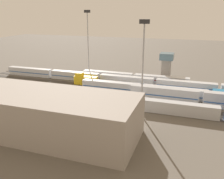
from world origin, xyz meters
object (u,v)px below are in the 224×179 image
object	(u,v)px
maintenance_shed	(49,114)
control_tower	(166,64)
train_on_track_2	(85,80)
train_on_track_4	(201,98)
light_mast_0	(88,36)
train_on_track_1	(126,81)
light_mast_1	(143,57)
train_on_track_3	(168,92)
train_on_track_6	(100,99)
train_on_track_0	(134,78)

from	to	relation	value
maintenance_shed	control_tower	world-z (taller)	control_tower
train_on_track_2	control_tower	distance (m)	37.92
train_on_track_4	light_mast_0	distance (m)	57.83
train_on_track_1	light_mast_1	xyz separation A→B (m)	(-12.60, 28.77, 15.73)
train_on_track_3	maintenance_shed	distance (m)	45.68
maintenance_shed	train_on_track_3	bearing A→B (deg)	-123.83
train_on_track_6	light_mast_0	size ratio (longest dim) A/B	3.76
train_on_track_0	train_on_track_6	world-z (taller)	train_on_track_6
train_on_track_1	light_mast_1	bearing A→B (deg)	113.64
train_on_track_3	light_mast_1	bearing A→B (deg)	72.71
light_mast_0	control_tower	world-z (taller)	light_mast_0
light_mast_0	train_on_track_4	bearing A→B (deg)	155.56
maintenance_shed	control_tower	bearing A→B (deg)	-108.47
train_on_track_3	train_on_track_1	bearing A→B (deg)	-28.47
train_on_track_2	train_on_track_0	distance (m)	21.15
train_on_track_2	control_tower	size ratio (longest dim) A/B	0.84
control_tower	light_mast_1	bearing A→B (deg)	87.68
train_on_track_3	train_on_track_6	distance (m)	25.52
train_on_track_2	maintenance_shed	distance (m)	44.08
train_on_track_6	light_mast_0	xyz separation A→B (m)	(18.61, -32.92, 17.07)
train_on_track_3	train_on_track_0	distance (m)	22.35
train_on_track_1	light_mast_1	size ratio (longest dim) A/B	4.29
light_mast_1	maintenance_shed	distance (m)	30.00
train_on_track_4	train_on_track_0	xyz separation A→B (m)	(27.76, -20.00, -0.59)
maintenance_shed	train_on_track_0	bearing A→B (deg)	-99.45
maintenance_shed	light_mast_0	bearing A→B (deg)	-76.02
train_on_track_4	train_on_track_3	bearing A→B (deg)	-24.09
train_on_track_4	maintenance_shed	world-z (taller)	maintenance_shed
train_on_track_2	light_mast_1	distance (m)	40.86
train_on_track_1	light_mast_0	size ratio (longest dim) A/B	3.92
train_on_track_3	light_mast_0	distance (m)	46.41
train_on_track_6	light_mast_0	world-z (taller)	light_mast_0
train_on_track_0	train_on_track_6	distance (m)	30.28
train_on_track_0	light_mast_1	bearing A→B (deg)	107.62
train_on_track_2	light_mast_1	world-z (taller)	light_mast_1
train_on_track_6	light_mast_1	distance (m)	21.88
train_on_track_1	maintenance_shed	world-z (taller)	maintenance_shed
train_on_track_1	light_mast_0	world-z (taller)	light_mast_0
train_on_track_1	maintenance_shed	distance (m)	48.47
train_on_track_6	train_on_track_2	bearing A→B (deg)	-53.95
train_on_track_4	train_on_track_6	size ratio (longest dim) A/B	0.41
train_on_track_4	light_mast_1	xyz separation A→B (m)	(17.03, 13.77, 15.14)
control_tower	train_on_track_1	bearing A→B (deg)	48.05
train_on_track_4	train_on_track_1	bearing A→B (deg)	-26.86
train_on_track_3	maintenance_shed	bearing A→B (deg)	56.17
light_mast_0	train_on_track_2	bearing A→B (deg)	107.43
light_mast_1	train_on_track_0	bearing A→B (deg)	-72.38
train_on_track_4	train_on_track_6	world-z (taller)	train_on_track_4
train_on_track_0	light_mast_1	distance (m)	38.77
train_on_track_2	train_on_track_0	world-z (taller)	train_on_track_2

